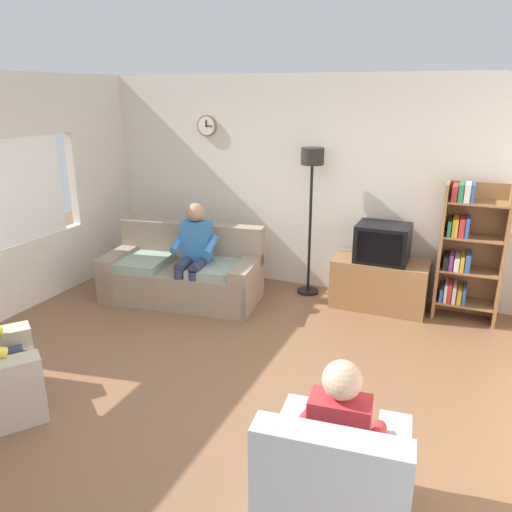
{
  "coord_description": "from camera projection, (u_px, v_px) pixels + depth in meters",
  "views": [
    {
      "loc": [
        1.92,
        -3.53,
        2.5
      ],
      "look_at": [
        -0.07,
        1.12,
        0.84
      ],
      "focal_mm": 35.5,
      "sensor_mm": 36.0,
      "label": 1
    }
  ],
  "objects": [
    {
      "name": "ground_plane",
      "position": [
        215.0,
        380.0,
        4.58
      ],
      "size": [
        12.0,
        12.0,
        0.0
      ],
      "primitive_type": "plane",
      "color": "brown"
    },
    {
      "name": "person_on_couch",
      "position": [
        194.0,
        249.0,
        6.01
      ],
      "size": [
        0.55,
        0.57,
        1.24
      ],
      "color": "#3372B2",
      "rests_on": "ground_plane"
    },
    {
      "name": "tv",
      "position": [
        383.0,
        243.0,
        5.88
      ],
      "size": [
        0.6,
        0.49,
        0.44
      ],
      "color": "black",
      "rests_on": "tv_stand"
    },
    {
      "name": "couch",
      "position": [
        183.0,
        274.0,
        6.31
      ],
      "size": [
        2.0,
        1.13,
        0.9
      ],
      "color": "gray",
      "rests_on": "ground_plane"
    },
    {
      "name": "bookshelf",
      "position": [
        466.0,
        251.0,
        5.63
      ],
      "size": [
        0.68,
        0.36,
        1.56
      ],
      "color": "olive",
      "rests_on": "ground_plane"
    },
    {
      "name": "armchair_near_bookshelf",
      "position": [
        335.0,
        488.0,
        2.95
      ],
      "size": [
        0.89,
        0.96,
        0.9
      ],
      "color": "#9EADBC",
      "rests_on": "ground_plane"
    },
    {
      "name": "person_in_right_armchair",
      "position": [
        340.0,
        433.0,
        2.93
      ],
      "size": [
        0.54,
        0.56,
        1.12
      ],
      "color": "red",
      "rests_on": "ground_plane"
    },
    {
      "name": "tv_stand",
      "position": [
        380.0,
        283.0,
        6.06
      ],
      "size": [
        1.1,
        0.56,
        0.59
      ],
      "color": "olive",
      "rests_on": "ground_plane"
    },
    {
      "name": "floor_lamp",
      "position": [
        312.0,
        181.0,
        6.13
      ],
      "size": [
        0.28,
        0.28,
        1.85
      ],
      "color": "black",
      "rests_on": "ground_plane"
    },
    {
      "name": "back_wall_assembly",
      "position": [
        308.0,
        184.0,
        6.49
      ],
      "size": [
        6.2,
        0.17,
        2.7
      ],
      "color": "silver",
      "rests_on": "ground_plane"
    }
  ]
}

